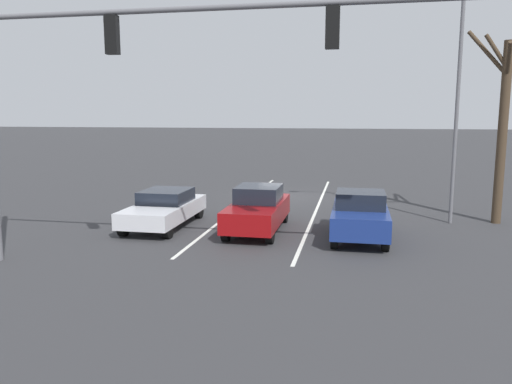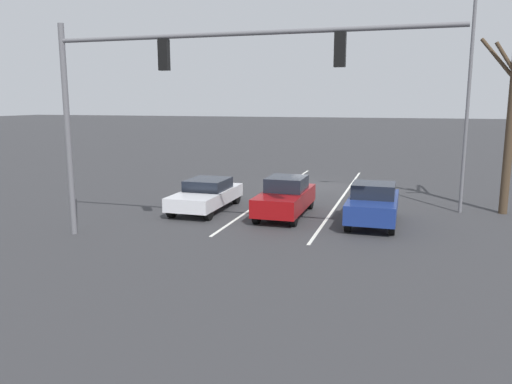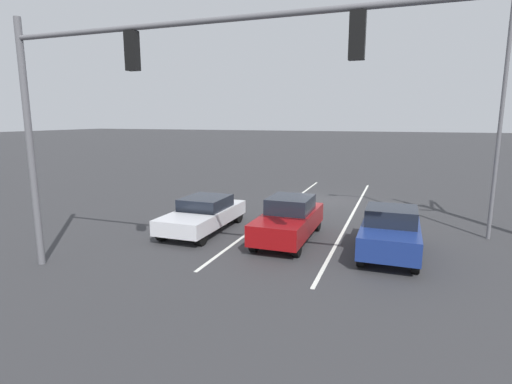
{
  "view_description": "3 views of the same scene",
  "coord_description": "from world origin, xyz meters",
  "px_view_note": "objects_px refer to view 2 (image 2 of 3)",
  "views": [
    {
      "loc": [
        -3.32,
        24.47,
        4.1
      ],
      "look_at": [
        -0.08,
        8.33,
        1.52
      ],
      "focal_mm": 35.0,
      "sensor_mm": 36.0,
      "label": 1
    },
    {
      "loc": [
        -4.68,
        27.02,
        4.63
      ],
      "look_at": [
        0.92,
        8.68,
        1.13
      ],
      "focal_mm": 35.0,
      "sensor_mm": 36.0,
      "label": 2
    },
    {
      "loc": [
        -3.7,
        21.2,
        4.4
      ],
      "look_at": [
        0.97,
        8.4,
        1.88
      ],
      "focal_mm": 28.0,
      "sensor_mm": 36.0,
      "label": 3
    }
  ],
  "objects_px": {
    "car_silver_rightlane_front": "(206,194)",
    "bare_tree_near": "(511,117)",
    "car_maroon_midlane_front": "(285,197)",
    "traffic_signal_gantry": "(167,81)",
    "car_navy_leftlane_front": "(373,204)",
    "street_lamp_left_shoulder": "(463,87)"
  },
  "relations": [
    {
      "from": "traffic_signal_gantry",
      "to": "bare_tree_near",
      "type": "relative_size",
      "value": 1.6
    },
    {
      "from": "car_maroon_midlane_front",
      "to": "car_silver_rightlane_front",
      "type": "relative_size",
      "value": 0.97
    },
    {
      "from": "car_silver_rightlane_front",
      "to": "bare_tree_near",
      "type": "distance_m",
      "value": 12.94
    },
    {
      "from": "car_silver_rightlane_front",
      "to": "traffic_signal_gantry",
      "type": "relative_size",
      "value": 0.35
    },
    {
      "from": "traffic_signal_gantry",
      "to": "street_lamp_left_shoulder",
      "type": "bearing_deg",
      "value": -140.85
    },
    {
      "from": "car_navy_leftlane_front",
      "to": "car_silver_rightlane_front",
      "type": "bearing_deg",
      "value": -3.75
    },
    {
      "from": "car_maroon_midlane_front",
      "to": "bare_tree_near",
      "type": "bearing_deg",
      "value": -160.24
    },
    {
      "from": "bare_tree_near",
      "to": "car_navy_leftlane_front",
      "type": "bearing_deg",
      "value": 34.55
    },
    {
      "from": "car_maroon_midlane_front",
      "to": "street_lamp_left_shoulder",
      "type": "distance_m",
      "value": 8.47
    },
    {
      "from": "car_silver_rightlane_front",
      "to": "traffic_signal_gantry",
      "type": "height_order",
      "value": "traffic_signal_gantry"
    },
    {
      "from": "car_maroon_midlane_front",
      "to": "street_lamp_left_shoulder",
      "type": "xyz_separation_m",
      "value": [
        -6.7,
        -2.69,
        4.42
      ]
    },
    {
      "from": "traffic_signal_gantry",
      "to": "bare_tree_near",
      "type": "height_order",
      "value": "bare_tree_near"
    },
    {
      "from": "car_navy_leftlane_front",
      "to": "street_lamp_left_shoulder",
      "type": "relative_size",
      "value": 0.45
    },
    {
      "from": "traffic_signal_gantry",
      "to": "street_lamp_left_shoulder",
      "type": "height_order",
      "value": "street_lamp_left_shoulder"
    },
    {
      "from": "car_maroon_midlane_front",
      "to": "bare_tree_near",
      "type": "distance_m",
      "value": 9.71
    },
    {
      "from": "car_maroon_midlane_front",
      "to": "traffic_signal_gantry",
      "type": "height_order",
      "value": "traffic_signal_gantry"
    },
    {
      "from": "car_maroon_midlane_front",
      "to": "car_silver_rightlane_front",
      "type": "height_order",
      "value": "car_maroon_midlane_front"
    },
    {
      "from": "car_silver_rightlane_front",
      "to": "traffic_signal_gantry",
      "type": "xyz_separation_m",
      "value": [
        -0.83,
        5.0,
        4.56
      ]
    },
    {
      "from": "car_silver_rightlane_front",
      "to": "bare_tree_near",
      "type": "height_order",
      "value": "bare_tree_near"
    },
    {
      "from": "car_maroon_midlane_front",
      "to": "car_silver_rightlane_front",
      "type": "distance_m",
      "value": 3.51
    },
    {
      "from": "car_silver_rightlane_front",
      "to": "street_lamp_left_shoulder",
      "type": "bearing_deg",
      "value": -165.52
    },
    {
      "from": "car_maroon_midlane_front",
      "to": "traffic_signal_gantry",
      "type": "distance_m",
      "value": 7.19
    }
  ]
}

